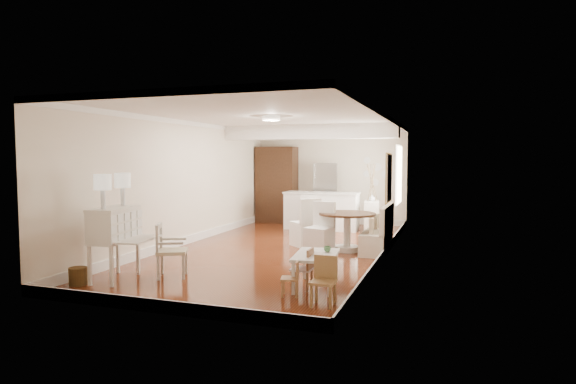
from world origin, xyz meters
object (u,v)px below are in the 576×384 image
Objects in this scene: bar_stool_left at (307,214)px; fridge at (337,194)px; secretary_bureau at (114,244)px; slip_chair_near at (319,227)px; wicker_basket at (78,276)px; kids_table at (316,271)px; kids_chair_a at (290,278)px; kids_chair_b at (302,268)px; gustavian_armchair at (172,250)px; sideboard at (372,216)px; bar_stool_right at (314,217)px; slip_chair_far at (305,222)px; pantry_cabinet at (277,185)px; kids_chair_c at (323,281)px; breakfast_counter at (321,211)px; dining_table at (347,232)px.

fridge is (0.44, 1.60, 0.41)m from bar_stool_left.
secretary_bureau reaches higher than slip_chair_near.
secretary_bureau is 0.72m from wicker_basket.
wicker_basket is 3.67m from kids_table.
kids_chair_a reaches higher than kids_table.
wicker_basket is 6.54m from bar_stool_left.
kids_chair_b is at bearing 158.16° from kids_chair_a.
kids_table is (2.41, 0.14, -0.19)m from gustavian_armchair.
bar_stool_left reaches higher than sideboard.
slip_chair_far is at bearing -90.84° from bar_stool_right.
bar_stool_left is 0.44m from bar_stool_right.
slip_chair_far is at bearing 109.55° from kids_table.
kids_chair_a is 0.53× the size of bar_stool_left.
pantry_cabinet reaches higher than gustavian_armchair.
breakfast_counter is (-1.78, 6.63, 0.18)m from kids_chair_c.
breakfast_counter is (2.07, 6.82, 0.38)m from wicker_basket.
wicker_basket is 3.86m from kids_chair_c.
kids_chair_b is at bearing -77.90° from breakfast_counter.
kids_chair_c is (0.34, -0.86, 0.08)m from kids_table.
gustavian_armchair is 1.42× the size of kids_chair_b.
bar_stool_right is at bearing -36.00° from gustavian_armchair.
slip_chair_near reaches higher than kids_chair_a.
gustavian_armchair is at bearing 22.13° from slip_chair_far.
breakfast_counter is 2.11m from pantry_cabinet.
kids_chair_b is 0.35× the size of fridge.
kids_chair_c is 0.73× the size of bar_stool_right.
kids_chair_c reaches higher than kids_table.
kids_chair_a is at bearing 8.49° from wicker_basket.
kids_chair_c reaches higher than kids_chair_b.
wicker_basket is at bearing 105.04° from gustavian_armchair.
fridge reaches higher than slip_chair_near.
kids_table is at bearing 61.94° from slip_chair_far.
kids_chair_c is at bearing -68.60° from kids_table.
bar_stool_left is at bearing 67.03° from secretary_bureau.
kids_chair_c is 0.29× the size of pantry_cabinet.
pantry_cabinet is at bearing 118.77° from bar_stool_left.
breakfast_counter reaches higher than bar_stool_left.
kids_chair_b is at bearing -87.39° from bar_stool_left.
slip_chair_near is at bearing -59.51° from pantry_cabinet.
bar_stool_right reaches higher than kids_chair_a.
kids_chair_c is (0.51, -0.70, 0.02)m from kids_chair_b.
secretary_bureau is at bearing -123.88° from sideboard.
slip_chair_near is (-1.00, 3.49, 0.19)m from kids_chair_c.
gustavian_armchair is at bearing -115.07° from kids_chair_a.
kids_table is 0.93m from kids_chair_c.
breakfast_counter is 2.24× the size of bar_stool_right.
bar_stool_right is (-1.26, 1.92, 0.05)m from dining_table.
slip_chair_far is (-1.50, 4.12, 0.20)m from kids_chair_c.
pantry_cabinet is (-0.73, 6.99, 0.71)m from gustavian_armchair.
wicker_basket is at bearing -115.10° from slip_chair_near.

